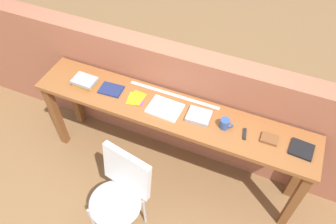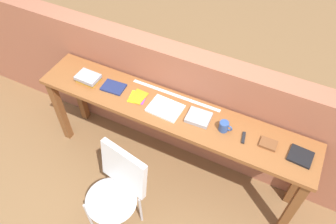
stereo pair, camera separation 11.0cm
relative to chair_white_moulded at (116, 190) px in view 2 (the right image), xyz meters
name	(u,v)px [view 2 (the right image)]	position (x,y,z in m)	size (l,w,h in m)	color
ground_plane	(157,188)	(0.15, 0.41, -0.53)	(40.00, 40.00, 0.00)	brown
brick_wall_back	(186,104)	(0.15, 1.05, 0.09)	(6.00, 0.20, 1.24)	#9E5B42
sideboard	(171,120)	(0.15, 0.71, 0.21)	(2.50, 0.44, 0.88)	brown
chair_white_moulded	(116,190)	(0.00, 0.00, 0.00)	(0.52, 0.53, 0.89)	silver
book_stack_leftmost	(88,78)	(-0.68, 0.69, 0.39)	(0.21, 0.15, 0.07)	gold
magazine_cycling	(114,87)	(-0.43, 0.71, 0.36)	(0.20, 0.15, 0.02)	navy
pamphlet_pile_colourful	(138,97)	(-0.17, 0.71, 0.36)	(0.17, 0.18, 0.01)	purple
book_open_centre	(165,108)	(0.11, 0.69, 0.36)	(0.28, 0.21, 0.02)	white
book_grey_hardcover	(199,117)	(0.40, 0.72, 0.37)	(0.19, 0.17, 0.03)	#9E9EA3
mug	(224,126)	(0.63, 0.70, 0.40)	(0.11, 0.08, 0.09)	#2D4C8C
multitool_folded	(243,138)	(0.80, 0.69, 0.36)	(0.02, 0.11, 0.02)	black
leather_journal_brown	(268,144)	(0.99, 0.72, 0.37)	(0.13, 0.10, 0.02)	brown
book_repair_rightmost	(301,156)	(1.24, 0.71, 0.36)	(0.17, 0.16, 0.02)	black
ruler_metal_back_edge	(175,95)	(0.11, 0.88, 0.35)	(0.84, 0.03, 0.00)	silver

